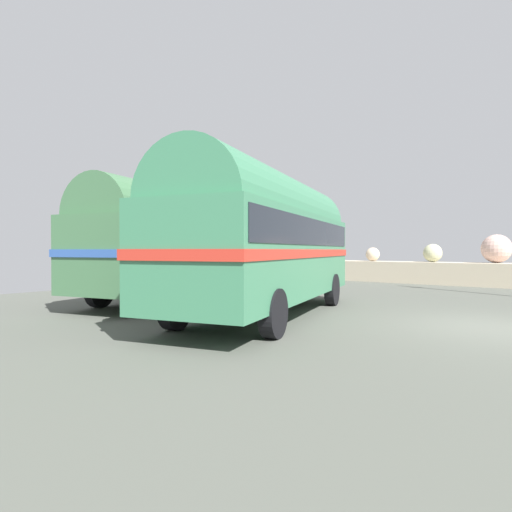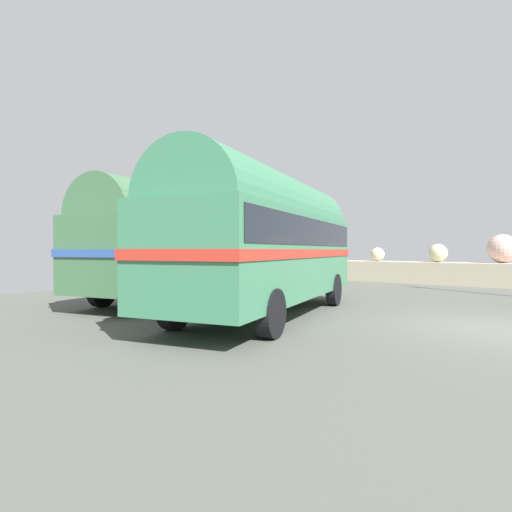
% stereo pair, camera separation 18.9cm
% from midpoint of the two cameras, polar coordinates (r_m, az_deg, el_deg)
% --- Properties ---
extents(ground, '(32.00, 26.00, 0.02)m').
position_cam_midpoint_polar(ground, '(10.52, 30.31, -8.59)').
color(ground, '#50544B').
extents(vintage_coach, '(4.71, 8.91, 3.70)m').
position_cam_midpoint_polar(vintage_coach, '(10.85, 2.17, 2.61)').
color(vintage_coach, black).
rests_on(vintage_coach, ground).
extents(second_coach, '(4.60, 8.91, 3.70)m').
position_cam_midpoint_polar(second_coach, '(14.55, -9.45, 2.15)').
color(second_coach, black).
rests_on(second_coach, ground).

